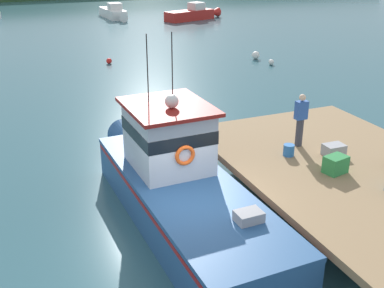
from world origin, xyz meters
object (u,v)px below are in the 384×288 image
at_px(crate_single_far, 336,164).
at_px(mooring_buoy_spare_mooring, 206,118).
at_px(mooring_buoy_inshore, 256,55).
at_px(moored_boat_far_left, 193,14).
at_px(deckhand_further_back, 301,119).
at_px(mooring_buoy_channel_marker, 271,62).
at_px(bait_bucket, 289,150).
at_px(mooring_buoy_outer, 109,61).
at_px(main_fishing_boat, 178,182).
at_px(moored_boat_off_the_point, 114,13).
at_px(crate_stack_mid_dock, 334,150).

relative_size(crate_single_far, mooring_buoy_spare_mooring, 1.75).
bearing_deg(mooring_buoy_inshore, moored_boat_far_left, 80.21).
height_order(crate_single_far, moored_boat_far_left, crate_single_far).
bearing_deg(mooring_buoy_spare_mooring, deckhand_further_back, -86.47).
bearing_deg(mooring_buoy_spare_mooring, mooring_buoy_channel_marker, 44.34).
height_order(moored_boat_far_left, mooring_buoy_spare_mooring, moored_boat_far_left).
distance_m(deckhand_further_back, mooring_buoy_channel_marker, 15.81).
xyz_separation_m(moored_boat_far_left, mooring_buoy_spare_mooring, (-10.86, -27.14, -0.38)).
bearing_deg(bait_bucket, mooring_buoy_outer, 92.83).
bearing_deg(mooring_buoy_channel_marker, moored_boat_far_left, 81.35).
distance_m(main_fishing_boat, moored_boat_off_the_point, 38.40).
height_order(main_fishing_boat, mooring_buoy_spare_mooring, main_fishing_boat).
height_order(main_fishing_boat, deckhand_further_back, main_fishing_boat).
bearing_deg(bait_bucket, moored_boat_off_the_point, 83.56).
relative_size(bait_bucket, moored_boat_far_left, 0.05).
bearing_deg(moored_boat_far_left, mooring_buoy_outer, -128.43).
height_order(crate_stack_mid_dock, mooring_buoy_spare_mooring, crate_stack_mid_dock).
distance_m(main_fishing_boat, bait_bucket, 3.48).
relative_size(deckhand_further_back, moored_boat_off_the_point, 0.27).
distance_m(deckhand_further_back, mooring_buoy_spare_mooring, 6.35).
distance_m(mooring_buoy_outer, mooring_buoy_channel_marker, 10.05).
distance_m(moored_boat_off_the_point, mooring_buoy_outer, 19.84).
height_order(main_fishing_boat, mooring_buoy_outer, main_fishing_boat).
distance_m(bait_bucket, mooring_buoy_channel_marker, 16.54).
height_order(bait_bucket, moored_boat_off_the_point, bait_bucket).
bearing_deg(crate_stack_mid_dock, mooring_buoy_outer, 96.43).
xyz_separation_m(main_fishing_boat, crate_single_far, (3.99, -1.46, 0.43)).
relative_size(main_fishing_boat, moored_boat_off_the_point, 1.64).
relative_size(crate_stack_mid_dock, moored_boat_far_left, 0.09).
bearing_deg(deckhand_further_back, moored_boat_off_the_point, 84.53).
distance_m(moored_boat_off_the_point, mooring_buoy_spare_mooring, 31.30).
height_order(deckhand_further_back, moored_boat_off_the_point, deckhand_further_back).
bearing_deg(moored_boat_far_left, crate_stack_mid_dock, -106.23).
distance_m(main_fishing_boat, deckhand_further_back, 4.33).
bearing_deg(moored_boat_off_the_point, crate_single_far, -95.44).
bearing_deg(crate_single_far, crate_stack_mid_dock, 53.84).
bearing_deg(main_fishing_boat, mooring_buoy_channel_marker, 50.70).
height_order(main_fishing_boat, bait_bucket, main_fishing_boat).
height_order(main_fishing_boat, crate_single_far, main_fishing_boat).
distance_m(main_fishing_boat, mooring_buoy_channel_marker, 18.48).
relative_size(crate_single_far, deckhand_further_back, 0.37).
height_order(crate_single_far, mooring_buoy_inshore, crate_single_far).
bearing_deg(mooring_buoy_outer, mooring_buoy_inshore, -14.96).
xyz_separation_m(bait_bucket, mooring_buoy_inshore, (8.14, 16.06, -1.12)).
xyz_separation_m(crate_single_far, crate_stack_mid_dock, (0.70, 0.95, -0.07)).
distance_m(crate_single_far, moored_boat_off_the_point, 39.26).
relative_size(main_fishing_boat, mooring_buoy_inshore, 19.60).
bearing_deg(mooring_buoy_spare_mooring, mooring_buoy_outer, 95.95).
bearing_deg(crate_stack_mid_dock, moored_boat_off_the_point, 85.46).
relative_size(mooring_buoy_spare_mooring, mooring_buoy_channel_marker, 1.01).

